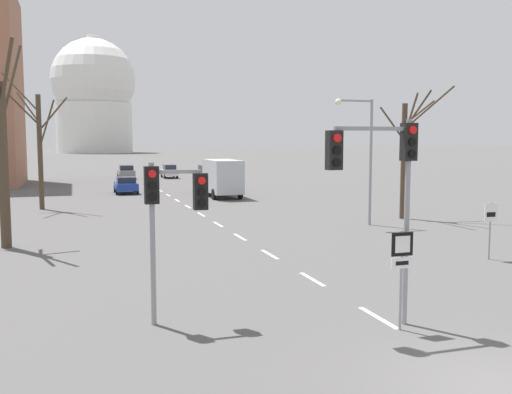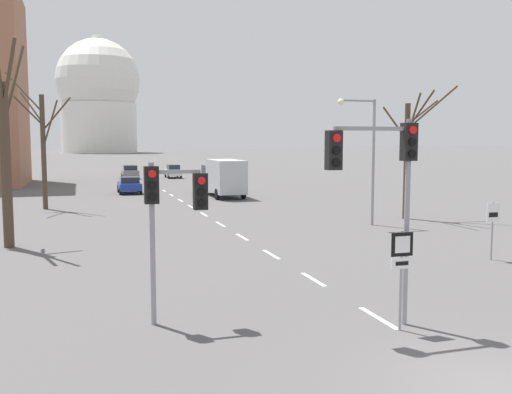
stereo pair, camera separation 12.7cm
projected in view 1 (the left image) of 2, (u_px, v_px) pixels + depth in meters
ground_plane at (499, 388)px, 11.08m from camera, size 800.00×800.00×0.00m
lane_stripe_0 at (378, 318)px, 15.47m from camera, size 0.16×2.00×0.01m
lane_stripe_1 at (312, 279)px, 19.73m from camera, size 0.16×2.00×0.01m
lane_stripe_2 at (270, 254)px, 24.00m from camera, size 0.16×2.00×0.01m
lane_stripe_3 at (240, 237)px, 28.26m from camera, size 0.16×2.00×0.01m
lane_stripe_4 at (218, 224)px, 32.53m from camera, size 0.16×2.00×0.01m
lane_stripe_5 at (201, 214)px, 36.79m from camera, size 0.16×2.00×0.01m
lane_stripe_6 at (188, 207)px, 41.05m from camera, size 0.16×2.00×0.01m
lane_stripe_7 at (177, 200)px, 45.32m from camera, size 0.16×2.00×0.01m
lane_stripe_8 at (168, 195)px, 49.58m from camera, size 0.16×2.00×0.01m
lane_stripe_9 at (161, 191)px, 53.84m from camera, size 0.16×2.00×0.01m
lane_stripe_10 at (154, 187)px, 58.11m from camera, size 0.16×2.00×0.01m
traffic_signal_centre_tall at (383, 170)px, 14.33m from camera, size 2.45×0.34×5.34m
traffic_signal_near_left at (170, 203)px, 14.72m from camera, size 1.63×0.34×4.24m
route_sign_post at (402, 262)px, 14.31m from camera, size 0.60×0.08×2.56m
speed_limit_sign at (490, 220)px, 22.84m from camera, size 0.60×0.08×2.36m
street_lamp_right at (363, 147)px, 31.73m from camera, size 2.31×0.36×7.04m
sedan_near_left at (169, 171)px, 71.75m from camera, size 1.72×4.23×1.68m
sedan_near_right at (126, 185)px, 51.03m from camera, size 1.97×3.84×1.50m
sedan_mid_centre at (126, 172)px, 70.62m from camera, size 1.97×4.24×1.65m
delivery_truck at (220, 177)px, 48.09m from camera, size 2.44×7.20×3.14m
bare_tree_left_near at (39, 143)px, 38.99m from camera, size 4.38×3.86×9.50m
bare_tree_right_near at (406, 151)px, 34.46m from camera, size 3.64×3.45×8.02m
bare_tree_left_far at (2, 148)px, 25.15m from camera, size 2.65×4.17×9.22m
capitol_dome at (94, 96)px, 207.13m from camera, size 29.99×29.99×42.36m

